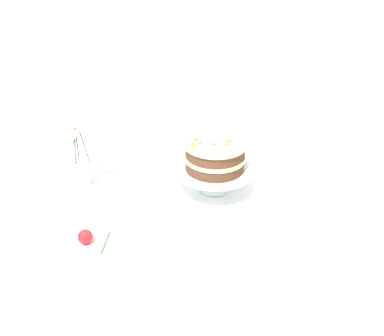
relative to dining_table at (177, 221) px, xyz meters
The scene contains 7 objects.
ground_plane 0.65m from the dining_table, 90.00° to the left, with size 12.00×12.00×0.00m, color #9E9384.
dining_table is the anchor object (origin of this frame).
linen_napkin 0.19m from the dining_table, 32.66° to the left, with size 0.32×0.32×0.00m, color white.
cake_stand 0.24m from the dining_table, 32.66° to the left, with size 0.29×0.29×0.10m.
layer_cake 0.30m from the dining_table, 32.67° to the left, with size 0.23×0.23×0.12m.
flower_vase 0.45m from the dining_table, 165.76° to the left, with size 0.12×0.10×0.27m.
fallen_rose 0.38m from the dining_table, 134.59° to the right, with size 0.09×0.11×0.05m.
Camera 1 is at (0.17, -1.25, 1.57)m, focal length 37.38 mm.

